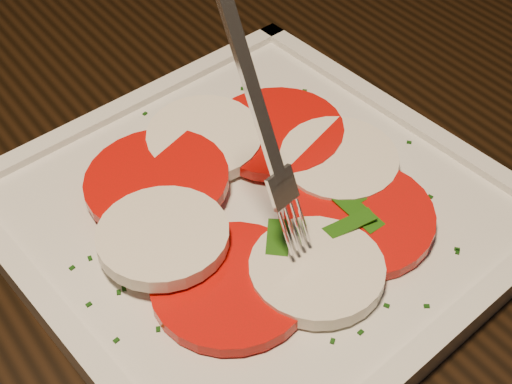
# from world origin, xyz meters

# --- Properties ---
(table) EXTENTS (1.24, 0.85, 0.75)m
(table) POSITION_xyz_m (-0.18, -0.13, 0.65)
(table) COLOR black
(table) RESTS_ON ground
(plate) EXTENTS (0.32, 0.32, 0.01)m
(plate) POSITION_xyz_m (-0.24, -0.18, 0.76)
(plate) COLOR silver
(plate) RESTS_ON table
(caprese_salad) EXTENTS (0.26, 0.26, 0.02)m
(caprese_salad) POSITION_xyz_m (-0.24, -0.18, 0.77)
(caprese_salad) COLOR red
(caprese_salad) RESTS_ON plate
(fork) EXTENTS (0.04, 0.07, 0.16)m
(fork) POSITION_xyz_m (-0.25, -0.19, 0.87)
(fork) COLOR white
(fork) RESTS_ON caprese_salad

